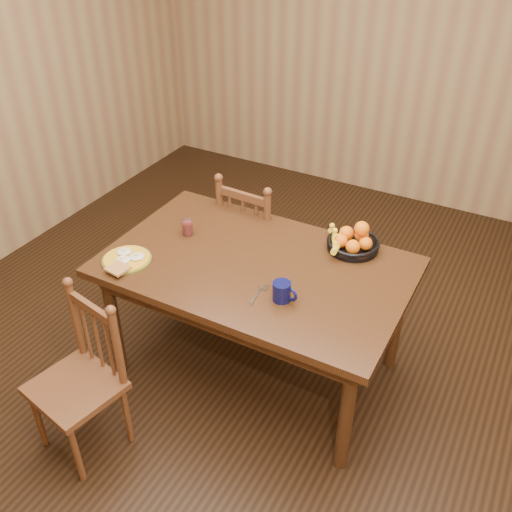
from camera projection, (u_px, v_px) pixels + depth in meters
The scene contains 10 objects.
room at pixel (256, 160), 2.68m from camera, with size 4.52×5.02×2.72m.
dining_table at pixel (256, 277), 3.06m from camera, with size 1.60×1.00×0.75m.
chair_far at pixel (255, 241), 3.74m from camera, with size 0.44×0.42×0.93m.
chair_near at pixel (81, 381), 2.77m from camera, with size 0.46×0.45×0.87m.
breakfast_plate at pixel (126, 259), 3.03m from camera, with size 0.26×0.29×0.04m.
fork at pixel (259, 293), 2.80m from camera, with size 0.04×0.18×0.00m.
spoon at pixel (126, 252), 3.10m from camera, with size 0.07×0.15×0.01m.
coffee_mug at pixel (283, 291), 2.74m from camera, with size 0.13×0.09×0.10m.
juice_glass at pixel (188, 228), 3.23m from camera, with size 0.06×0.06×0.09m.
fruit_bowl at pixel (352, 241), 3.11m from camera, with size 0.32×0.32×0.17m.
Camera 1 is at (1.18, -2.16, 2.49)m, focal length 40.00 mm.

